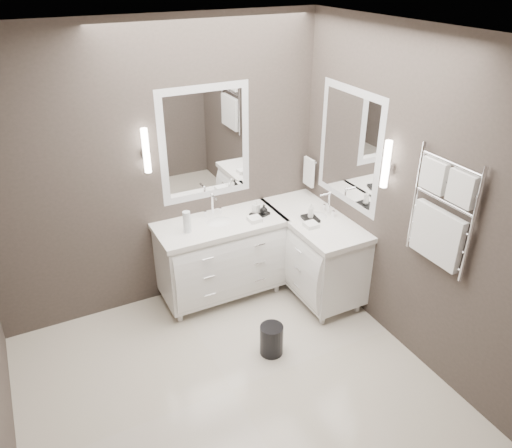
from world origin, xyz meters
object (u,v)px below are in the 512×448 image
vanity_back (221,254)px  vanity_right (313,248)px  waste_bin (271,340)px  towel_ladder (441,218)px

vanity_back → vanity_right: same height
vanity_right → waste_bin: bearing=-141.4°
vanity_right → towel_ladder: 1.60m
vanity_right → waste_bin: (-0.83, -0.67, -0.34)m
vanity_back → waste_bin: size_ratio=4.32×
vanity_right → waste_bin: vanity_right is taller
vanity_back → waste_bin: 1.05m
vanity_back → vanity_right: size_ratio=1.00×
vanity_right → towel_ladder: size_ratio=1.38×
towel_ladder → waste_bin: (-1.06, 0.63, -1.25)m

